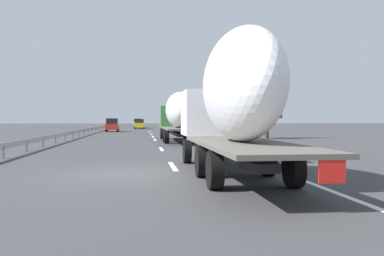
# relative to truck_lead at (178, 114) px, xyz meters

# --- Properties ---
(ground_plane) EXTENTS (260.00, 260.00, 0.00)m
(ground_plane) POSITION_rel_truck_lead_xyz_m (19.99, 3.60, -2.32)
(ground_plane) COLOR #38383A
(lane_stripe_0) EXTENTS (3.20, 0.20, 0.01)m
(lane_stripe_0) POSITION_rel_truck_lead_xyz_m (-18.01, 1.80, -2.32)
(lane_stripe_0) COLOR white
(lane_stripe_0) RESTS_ON ground_plane
(lane_stripe_1) EXTENTS (3.20, 0.20, 0.01)m
(lane_stripe_1) POSITION_rel_truck_lead_xyz_m (-8.42, 1.80, -2.32)
(lane_stripe_1) COLOR white
(lane_stripe_1) RESTS_ON ground_plane
(lane_stripe_2) EXTENTS (3.20, 0.20, 0.01)m
(lane_stripe_2) POSITION_rel_truck_lead_xyz_m (3.40, 1.80, -2.32)
(lane_stripe_2) COLOR white
(lane_stripe_2) RESTS_ON ground_plane
(lane_stripe_3) EXTENTS (3.20, 0.20, 0.01)m
(lane_stripe_3) POSITION_rel_truck_lead_xyz_m (10.14, 1.80, -2.32)
(lane_stripe_3) COLOR white
(lane_stripe_3) RESTS_ON ground_plane
(lane_stripe_4) EXTENTS (3.20, 0.20, 0.01)m
(lane_stripe_4) POSITION_rel_truck_lead_xyz_m (16.86, 1.80, -2.32)
(lane_stripe_4) COLOR white
(lane_stripe_4) RESTS_ON ground_plane
(lane_stripe_5) EXTENTS (3.20, 0.20, 0.01)m
(lane_stripe_5) POSITION_rel_truck_lead_xyz_m (26.42, 1.80, -2.32)
(lane_stripe_5) COLOR white
(lane_stripe_5) RESTS_ON ground_plane
(lane_stripe_6) EXTENTS (3.20, 0.20, 0.01)m
(lane_stripe_6) POSITION_rel_truck_lead_xyz_m (47.73, 1.80, -2.32)
(lane_stripe_6) COLOR white
(lane_stripe_6) RESTS_ON ground_plane
(edge_line_right) EXTENTS (110.00, 0.20, 0.01)m
(edge_line_right) POSITION_rel_truck_lead_xyz_m (24.99, -1.90, -2.32)
(edge_line_right) COLOR white
(edge_line_right) RESTS_ON ground_plane
(truck_lead) EXTENTS (13.50, 2.55, 4.04)m
(truck_lead) POSITION_rel_truck_lead_xyz_m (0.00, 0.00, 0.00)
(truck_lead) COLOR #387038
(truck_lead) RESTS_ON ground_plane
(truck_trailing) EXTENTS (12.34, 2.55, 4.66)m
(truck_trailing) POSITION_rel_truck_lead_xyz_m (-21.04, 0.00, 0.25)
(truck_trailing) COLOR silver
(truck_trailing) RESTS_ON ground_plane
(car_white_van) EXTENTS (4.62, 1.88, 1.99)m
(car_white_van) POSITION_rel_truck_lead_xyz_m (63.75, 3.84, -1.34)
(car_white_van) COLOR white
(car_white_van) RESTS_ON ground_plane
(car_yellow_coupe) EXTENTS (4.73, 1.89, 1.89)m
(car_yellow_coupe) POSITION_rel_truck_lead_xyz_m (46.31, 3.37, -1.37)
(car_yellow_coupe) COLOR gold
(car_yellow_coupe) RESTS_ON ground_plane
(car_red_compact) EXTENTS (4.18, 1.85, 2.00)m
(car_red_compact) POSITION_rel_truck_lead_xyz_m (28.57, 7.32, -1.33)
(car_red_compact) COLOR red
(car_red_compact) RESTS_ON ground_plane
(car_silver_hatch) EXTENTS (4.37, 1.85, 1.87)m
(car_silver_hatch) POSITION_rel_truck_lead_xyz_m (54.83, 3.34, -1.38)
(car_silver_hatch) COLOR #ADB2B7
(car_silver_hatch) RESTS_ON ground_plane
(road_sign) EXTENTS (0.10, 0.90, 3.21)m
(road_sign) POSITION_rel_truck_lead_xyz_m (14.70, -3.10, -0.11)
(road_sign) COLOR gray
(road_sign) RESTS_ON ground_plane
(tree_0) EXTENTS (3.84, 3.84, 5.64)m
(tree_0) POSITION_rel_truck_lead_xyz_m (60.71, -7.97, 1.34)
(tree_0) COLOR #472D19
(tree_0) RESTS_ON ground_plane
(tree_1) EXTENTS (3.01, 3.01, 7.73)m
(tree_1) POSITION_rel_truck_lead_xyz_m (4.58, -9.03, 2.52)
(tree_1) COLOR #472D19
(tree_1) RESTS_ON ground_plane
(tree_2) EXTENTS (2.84, 2.84, 5.26)m
(tree_2) POSITION_rel_truck_lead_xyz_m (28.64, -6.98, 1.05)
(tree_2) COLOR #472D19
(tree_2) RESTS_ON ground_plane
(guardrail_median) EXTENTS (94.00, 0.10, 0.76)m
(guardrail_median) POSITION_rel_truck_lead_xyz_m (22.99, 9.60, -1.74)
(guardrail_median) COLOR #9EA0A5
(guardrail_median) RESTS_ON ground_plane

